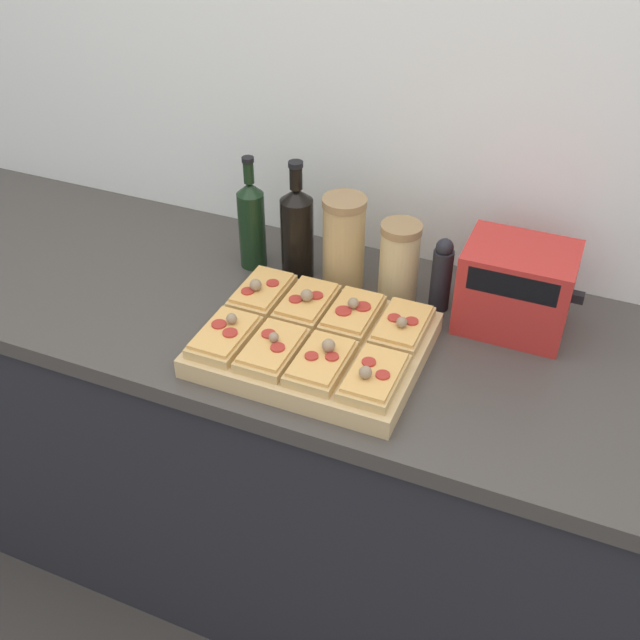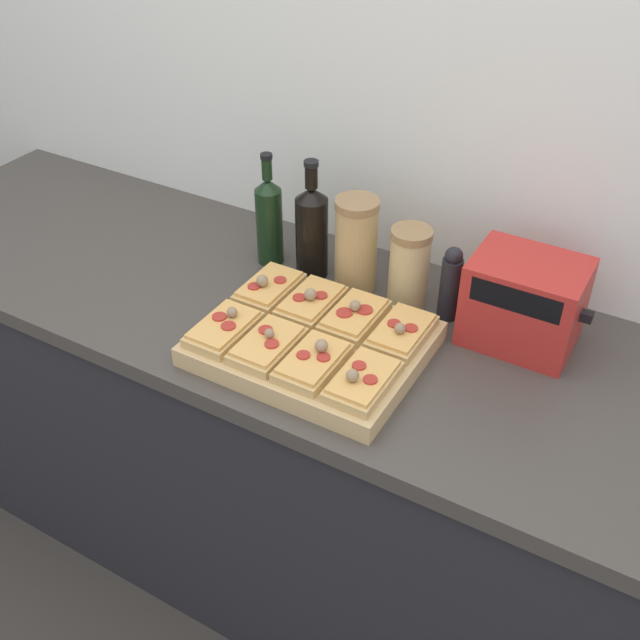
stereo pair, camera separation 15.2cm
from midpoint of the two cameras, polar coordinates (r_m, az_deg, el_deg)
The scene contains 17 objects.
wall_back at distance 1.73m, azimuth 4.87°, elevation 15.28°, with size 6.00×0.06×2.50m.
kitchen_counter at distance 1.91m, azimuth 0.10°, elevation -11.47°, with size 2.63×0.67×0.90m.
cutting_board at distance 1.53m, azimuth -3.29°, elevation -1.97°, with size 0.44×0.36×0.04m, color tan.
pizza_slice_back_left at distance 1.63m, azimuth -7.13°, elevation 2.10°, with size 0.10×0.16×0.05m.
pizza_slice_back_midleft at distance 1.58m, azimuth -3.75°, elevation 1.27°, with size 0.10×0.16×0.05m.
pizza_slice_back_midright at distance 1.55m, azimuth -0.22°, elevation 0.39°, with size 0.10×0.16×0.05m.
pizza_slice_back_right at distance 1.52m, azimuth 3.47°, elevation -0.55°, with size 0.10×0.16×0.05m.
pizza_slice_front_left at distance 1.51m, azimuth -10.16°, elevation -1.26°, with size 0.10×0.16×0.05m.
pizza_slice_front_midleft at distance 1.47m, azimuth -6.63°, elevation -2.28°, with size 0.10×0.16×0.05m.
pizza_slice_front_midright at distance 1.43m, azimuth -2.87°, elevation -3.30°, with size 0.10×0.16×0.05m.
pizza_slice_front_right at distance 1.39m, azimuth 1.04°, elevation -4.43°, with size 0.10×0.16×0.05m.
olive_oil_bottle at distance 1.77m, azimuth -7.71°, elevation 7.28°, with size 0.06×0.06×0.28m.
wine_bottle at distance 1.72m, azimuth -4.32°, elevation 6.70°, with size 0.08×0.08×0.29m.
grain_jar_tall at distance 1.68m, azimuth -0.79°, elevation 5.79°, with size 0.10×0.10×0.22m.
grain_jar_short at distance 1.65m, azimuth 3.42°, elevation 4.34°, with size 0.09×0.09×0.19m.
pepper_mill at distance 1.63m, azimuth 6.62°, elevation 3.34°, with size 0.04×0.04×0.17m.
toaster_oven at distance 1.59m, azimuth 12.10°, elevation 2.32°, with size 0.25×0.17×0.19m.
Camera 1 is at (0.42, -0.89, 1.88)m, focal length 42.00 mm.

